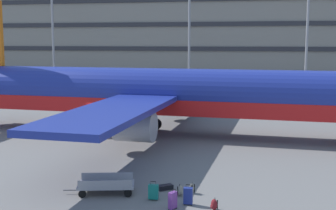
# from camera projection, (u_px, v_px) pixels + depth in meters

# --- Properties ---
(ground_plane) EXTENTS (600.00, 600.00, 0.00)m
(ground_plane) POSITION_uv_depth(u_px,v_px,m) (105.00, 134.00, 34.93)
(ground_plane) COLOR slate
(terminal_structure) EXTENTS (133.81, 14.50, 19.74)m
(terminal_structure) POSITION_uv_depth(u_px,v_px,m) (192.00, 26.00, 80.62)
(terminal_structure) COLOR gray
(terminal_structure) RESTS_ON ground_plane
(airliner) EXTENTS (39.50, 31.99, 10.41)m
(airliner) POSITION_uv_depth(u_px,v_px,m) (162.00, 94.00, 34.61)
(airliner) COLOR navy
(airliner) RESTS_ON ground_plane
(light_mast_left) EXTENTS (1.80, 0.50, 23.46)m
(light_mast_left) POSITION_uv_depth(u_px,v_px,m) (52.00, 1.00, 71.76)
(light_mast_left) COLOR gray
(light_mast_left) RESTS_ON ground_plane
(light_mast_center_left) EXTENTS (1.80, 0.50, 22.15)m
(light_mast_center_left) POSITION_uv_depth(u_px,v_px,m) (189.00, 3.00, 67.71)
(light_mast_center_left) COLOR gray
(light_mast_center_left) RESTS_ON ground_plane
(light_mast_center_right) EXTENTS (1.80, 0.50, 19.82)m
(light_mast_center_right) POSITION_uv_depth(u_px,v_px,m) (308.00, 10.00, 64.65)
(light_mast_center_right) COLOR gray
(light_mast_center_right) RESTS_ON ground_plane
(suitcase_navy) EXTENTS (0.79, 0.72, 0.23)m
(suitcase_navy) POSITION_uv_depth(u_px,v_px,m) (165.00, 187.00, 21.85)
(suitcase_navy) COLOR black
(suitcase_navy) RESTS_ON ground_plane
(suitcase_upright) EXTENTS (0.36, 0.45, 0.88)m
(suitcase_upright) POSITION_uv_depth(u_px,v_px,m) (173.00, 200.00, 19.24)
(suitcase_upright) COLOR #72388C
(suitcase_upright) RESTS_ON ground_plane
(suitcase_silver) EXTENTS (0.46, 0.26, 0.89)m
(suitcase_silver) POSITION_uv_depth(u_px,v_px,m) (153.00, 192.00, 20.40)
(suitcase_silver) COLOR #147266
(suitcase_silver) RESTS_ON ground_plane
(suitcase_orange) EXTENTS (0.39, 0.26, 0.89)m
(suitcase_orange) POSITION_uv_depth(u_px,v_px,m) (188.00, 196.00, 19.79)
(suitcase_orange) COLOR navy
(suitcase_orange) RESTS_ON ground_plane
(backpack_purple) EXTENTS (0.39, 0.39, 0.53)m
(backpack_purple) POSITION_uv_depth(u_px,v_px,m) (214.00, 205.00, 19.18)
(backpack_purple) COLOR maroon
(backpack_purple) RESTS_ON ground_plane
(backpack_black) EXTENTS (0.30, 0.41, 0.55)m
(backpack_black) POSITION_uv_depth(u_px,v_px,m) (180.00, 191.00, 20.94)
(backpack_black) COLOR gray
(backpack_black) RESTS_ON ground_plane
(backpack_scuffed) EXTENTS (0.32, 0.36, 0.53)m
(backpack_scuffed) POSITION_uv_depth(u_px,v_px,m) (192.00, 188.00, 21.31)
(backpack_scuffed) COLOR gray
(backpack_scuffed) RESTS_ON ground_plane
(baggage_cart) EXTENTS (3.37, 1.87, 0.82)m
(baggage_cart) POSITION_uv_depth(u_px,v_px,m) (106.00, 185.00, 21.26)
(baggage_cart) COLOR gray
(baggage_cart) RESTS_ON ground_plane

